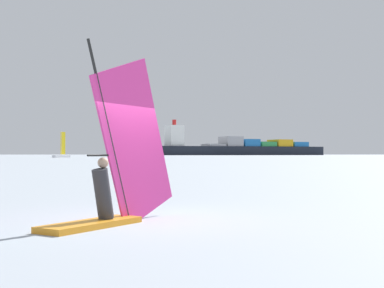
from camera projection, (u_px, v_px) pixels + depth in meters
ground_plane at (137, 220)px, 11.54m from camera, size 4000.00×4000.00×0.00m
windsurfer at (116, 175)px, 10.99m from camera, size 1.96×3.79×3.91m
cargo_ship at (238, 148)px, 563.53m from camera, size 183.71×119.96×36.43m
small_sailboat at (61, 155)px, 202.52m from camera, size 5.04×7.66×11.24m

